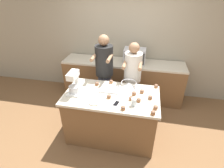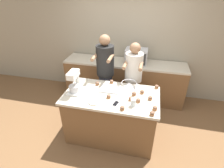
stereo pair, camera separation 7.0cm
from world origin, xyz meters
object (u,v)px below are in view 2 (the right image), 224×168
(cupcake_9, at_px, (150,98))
(cupcake_6, at_px, (157,87))
(cupcake_1, at_px, (142,92))
(baking_tray, at_px, (110,88))
(drinking_glass, at_px, (133,102))
(cupcake_10, at_px, (97,83))
(cupcake_7, at_px, (109,96))
(cupcake_2, at_px, (122,108))
(cell_phone, at_px, (116,104))
(person_right, at_px, (133,80))
(cupcake_5, at_px, (138,100))
(mixing_bowl, at_px, (129,86))
(cupcake_4, at_px, (112,81))
(stand_mixer, at_px, (75,83))
(microwave_oven, at_px, (136,56))
(cupcake_11, at_px, (155,108))
(cupcake_3, at_px, (134,94))
(cupcake_0, at_px, (152,113))
(person_left, at_px, (105,75))
(cupcake_8, at_px, (131,99))
(small_plate, at_px, (94,102))

(cupcake_9, bearing_deg, cupcake_6, 75.72)
(cupcake_1, bearing_deg, cupcake_9, -48.01)
(baking_tray, height_order, drinking_glass, drinking_glass)
(cupcake_10, bearing_deg, cupcake_7, -49.77)
(cupcake_9, bearing_deg, baking_tray, 167.39)
(cupcake_1, height_order, cupcake_2, same)
(baking_tray, relative_size, cupcake_6, 4.89)
(cell_phone, relative_size, drinking_glass, 1.25)
(person_right, relative_size, cupcake_5, 23.52)
(mixing_bowl, relative_size, cupcake_4, 3.95)
(person_right, bearing_deg, baking_tray, -122.90)
(mixing_bowl, bearing_deg, cupcake_10, 177.96)
(stand_mixer, distance_m, cupcake_7, 0.62)
(person_right, xyz_separation_m, microwave_oven, (-0.02, 0.65, 0.26))
(cupcake_7, distance_m, cupcake_10, 0.47)
(cupcake_1, relative_size, cupcake_11, 1.00)
(person_right, relative_size, cupcake_3, 23.52)
(mixing_bowl, distance_m, cupcake_3, 0.20)
(cupcake_0, height_order, cupcake_10, same)
(cell_phone, bearing_deg, person_left, 114.04)
(cupcake_2, height_order, cupcake_3, same)
(cupcake_0, bearing_deg, mixing_bowl, 124.49)
(cupcake_3, bearing_deg, person_left, 136.69)
(stand_mixer, relative_size, microwave_oven, 0.81)
(stand_mixer, height_order, cupcake_5, stand_mixer)
(cupcake_0, distance_m, cupcake_3, 0.54)
(drinking_glass, height_order, cupcake_0, drinking_glass)
(cupcake_6, bearing_deg, microwave_oven, 116.64)
(cupcake_0, height_order, cupcake_11, same)
(cupcake_5, xyz_separation_m, cupcake_10, (-0.78, 0.36, 0.00))
(cupcake_4, xyz_separation_m, cupcake_8, (0.42, -0.46, 0.00))
(microwave_oven, relative_size, cupcake_8, 7.02)
(microwave_oven, distance_m, cupcake_9, 1.39)
(cupcake_11, bearing_deg, cupcake_4, 142.02)
(cell_phone, xyz_separation_m, cupcake_11, (0.59, -0.01, 0.03))
(cupcake_4, bearing_deg, cupcake_11, -37.98)
(stand_mixer, bearing_deg, microwave_oven, 57.69)
(cupcake_7, xyz_separation_m, cupcake_11, (0.73, -0.14, 0.00))
(cupcake_6, xyz_separation_m, cupcake_9, (-0.10, -0.38, 0.00))
(cupcake_4, relative_size, cupcake_5, 1.00)
(cell_phone, height_order, cupcake_11, cupcake_11)
(mixing_bowl, distance_m, small_plate, 0.69)
(baking_tray, bearing_deg, drinking_glass, -39.64)
(drinking_glass, xyz_separation_m, cupcake_0, (0.29, -0.16, -0.03))
(person_right, xyz_separation_m, cupcake_11, (0.43, -0.93, 0.10))
(mixing_bowl, distance_m, cell_phone, 0.49)
(stand_mixer, distance_m, baking_tray, 0.61)
(mixing_bowl, height_order, cupcake_3, mixing_bowl)
(person_right, distance_m, cupcake_2, 1.04)
(microwave_oven, relative_size, cell_phone, 3.05)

